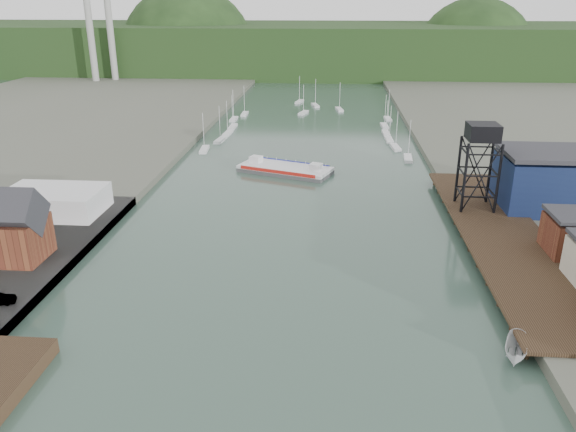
# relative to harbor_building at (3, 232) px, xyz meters

# --- Properties ---
(ground) EXTENTS (600.00, 600.00, 0.00)m
(ground) POSITION_rel_harbor_building_xyz_m (42.00, -30.00, -6.09)
(ground) COLOR #2C453C
(ground) RESTS_ON ground
(east_pier) EXTENTS (14.00, 70.00, 2.45)m
(east_pier) POSITION_rel_harbor_building_xyz_m (79.00, 15.00, -4.19)
(east_pier) COLOR black
(east_pier) RESTS_ON ground
(harbor_building) EXTENTS (12.20, 8.20, 8.90)m
(harbor_building) POSITION_rel_harbor_building_xyz_m (0.00, 0.00, 0.00)
(harbor_building) COLOR #4E2016
(harbor_building) RESTS_ON west_quay
(white_shed) EXTENTS (18.00, 12.00, 4.50)m
(white_shed) POSITION_rel_harbor_building_xyz_m (-2.00, 20.00, -2.24)
(white_shed) COLOR silver
(white_shed) RESTS_ON west_quay
(lift_tower) EXTENTS (6.50, 6.50, 16.00)m
(lift_tower) POSITION_rel_harbor_building_xyz_m (77.00, 28.00, 9.56)
(lift_tower) COLOR black
(lift_tower) RESTS_ON east_pier
(blue_shed) EXTENTS (20.50, 14.50, 11.30)m
(blue_shed) POSITION_rel_harbor_building_xyz_m (92.00, 30.00, 0.98)
(blue_shed) COLOR #0B1234
(blue_shed) RESTS_ON east_land
(marina_sailboats) EXTENTS (57.71, 92.65, 0.90)m
(marina_sailboats) POSITION_rel_harbor_building_xyz_m (42.08, 108.46, -5.74)
(marina_sailboats) COLOR silver
(marina_sailboats) RESTS_ON ground
(smokestacks) EXTENTS (11.20, 8.20, 60.00)m
(smokestacks) POSITION_rel_harbor_building_xyz_m (-64.00, 202.50, 23.91)
(smokestacks) COLOR #9E9E99
(smokestacks) RESTS_ON ground
(distant_hills) EXTENTS (500.00, 120.00, 80.00)m
(distant_hills) POSITION_rel_harbor_building_xyz_m (38.02, 271.35, 4.29)
(distant_hills) COLOR black
(distant_hills) RESTS_ON ground
(chain_ferry) EXTENTS (23.79, 16.01, 3.18)m
(chain_ferry) POSITION_rel_harbor_building_xyz_m (38.53, 54.81, -5.17)
(chain_ferry) COLOR #464648
(chain_ferry) RESTS_ON ground
(motorboat) EXTENTS (4.66, 7.13, 2.58)m
(motorboat) POSITION_rel_harbor_building_xyz_m (71.64, -18.26, -4.80)
(motorboat) COLOR silver
(motorboat) RESTS_ON ground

